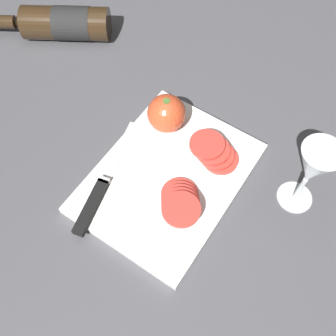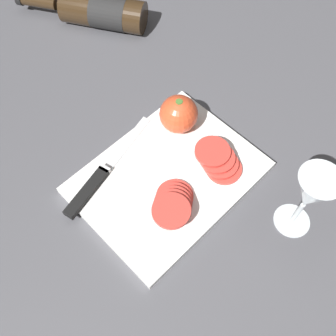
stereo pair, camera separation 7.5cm
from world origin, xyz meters
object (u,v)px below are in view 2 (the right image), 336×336
wine_bottle (99,11)px  knife (94,184)px  whole_tomato (179,114)px  tomato_slice_stack_near (173,203)px  tomato_slice_stack_far (219,161)px  wine_glass (311,194)px

wine_bottle → knife: bearing=48.7°
whole_tomato → tomato_slice_stack_near: 0.19m
whole_tomato → tomato_slice_stack_far: (0.01, 0.12, -0.03)m
wine_glass → knife: wine_glass is taller
wine_bottle → tomato_slice_stack_near: (0.24, 0.50, -0.00)m
tomato_slice_stack_far → whole_tomato: bearing=-95.0°
wine_glass → knife: size_ratio=0.64×
wine_bottle → whole_tomato: whole_tomato is taller
whole_tomato → tomato_slice_stack_near: (0.14, 0.13, -0.02)m
tomato_slice_stack_far → wine_bottle: bearing=-102.3°
wine_bottle → wine_glass: wine_glass is taller
wine_bottle → wine_glass: size_ratio=1.87×
whole_tomato → tomato_slice_stack_near: bearing=41.6°
whole_tomato → tomato_slice_stack_far: size_ratio=0.78×
wine_bottle → wine_glass: bearing=82.2°
wine_bottle → whole_tomato: 0.39m
whole_tomato → tomato_slice_stack_far: whole_tomato is taller
tomato_slice_stack_far → wine_glass: bearing=94.9°
whole_tomato → knife: bearing=-3.9°
wine_glass → tomato_slice_stack_near: wine_glass is taller
wine_bottle → wine_glass: 0.69m
wine_bottle → tomato_slice_stack_far: (0.11, 0.50, -0.01)m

